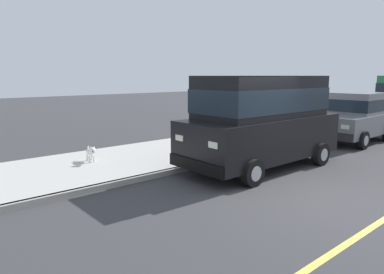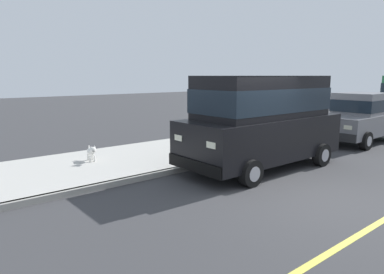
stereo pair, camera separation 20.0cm
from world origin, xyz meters
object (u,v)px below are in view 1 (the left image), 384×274
Objects in this scene: car_grey_hatchback at (355,116)px; fire_hydrant at (207,145)px; dog_white at (91,152)px; car_black_van at (262,118)px.

car_grey_hatchback is 6.60m from fire_hydrant.
fire_hydrant is at bearing -102.59° from car_grey_hatchback.
dog_white is (-3.05, -9.38, -0.55)m from car_grey_hatchback.
car_grey_hatchback is at bearing 77.41° from fire_hydrant.
car_grey_hatchback is 9.88m from dog_white.
fire_hydrant reaches higher than dog_white.
car_black_van is 1.28× the size of car_grey_hatchback.
fire_hydrant is (-1.54, -0.58, -0.92)m from car_black_van.
car_grey_hatchback reaches higher than fire_hydrant.
car_grey_hatchback is at bearing 91.06° from car_black_van.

